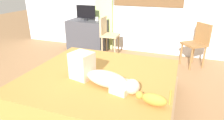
{
  "coord_description": "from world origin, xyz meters",
  "views": [
    {
      "loc": [
        1.04,
        -2.21,
        1.61
      ],
      "look_at": [
        0.17,
        0.17,
        0.59
      ],
      "focal_mm": 31.61,
      "sensor_mm": 36.0,
      "label": 1
    }
  ],
  "objects_px": {
    "desk": "(88,36)",
    "chair_spare": "(197,42)",
    "cat": "(153,99)",
    "tv_monitor": "(86,13)",
    "person_lying": "(100,75)",
    "cup": "(97,19)",
    "chair_by_desk": "(107,33)",
    "bed": "(100,89)"
  },
  "relations": [
    {
      "from": "desk",
      "to": "chair_spare",
      "type": "xyz_separation_m",
      "value": [
        2.46,
        -0.15,
        0.14
      ]
    },
    {
      "from": "cat",
      "to": "tv_monitor",
      "type": "height_order",
      "value": "tv_monitor"
    },
    {
      "from": "tv_monitor",
      "to": "person_lying",
      "type": "bearing_deg",
      "value": -59.59
    },
    {
      "from": "desk",
      "to": "person_lying",
      "type": "bearing_deg",
      "value": -59.97
    },
    {
      "from": "cup",
      "to": "chair_by_desk",
      "type": "xyz_separation_m",
      "value": [
        0.32,
        -0.15,
        -0.27
      ]
    },
    {
      "from": "desk",
      "to": "cup",
      "type": "bearing_deg",
      "value": 9.22
    },
    {
      "from": "bed",
      "to": "chair_by_desk",
      "type": "bearing_deg",
      "value": 108.37
    },
    {
      "from": "cat",
      "to": "person_lying",
      "type": "bearing_deg",
      "value": 160.43
    },
    {
      "from": "cat",
      "to": "tv_monitor",
      "type": "bearing_deg",
      "value": 128.75
    },
    {
      "from": "desk",
      "to": "cup",
      "type": "distance_m",
      "value": 0.48
    },
    {
      "from": "bed",
      "to": "desk",
      "type": "relative_size",
      "value": 2.22
    },
    {
      "from": "bed",
      "to": "chair_by_desk",
      "type": "height_order",
      "value": "chair_by_desk"
    },
    {
      "from": "cat",
      "to": "cup",
      "type": "height_order",
      "value": "cup"
    },
    {
      "from": "person_lying",
      "to": "chair_by_desk",
      "type": "xyz_separation_m",
      "value": [
        -0.73,
        2.13,
        -0.05
      ]
    },
    {
      "from": "bed",
      "to": "tv_monitor",
      "type": "relative_size",
      "value": 4.16
    },
    {
      "from": "bed",
      "to": "desk",
      "type": "height_order",
      "value": "desk"
    },
    {
      "from": "chair_spare",
      "to": "chair_by_desk",
      "type": "bearing_deg",
      "value": 178.86
    },
    {
      "from": "chair_by_desk",
      "to": "desk",
      "type": "bearing_deg",
      "value": 169.13
    },
    {
      "from": "cup",
      "to": "chair_spare",
      "type": "distance_m",
      "value": 2.25
    },
    {
      "from": "person_lying",
      "to": "chair_spare",
      "type": "xyz_separation_m",
      "value": [
        1.17,
        2.09,
        -0.05
      ]
    },
    {
      "from": "desk",
      "to": "chair_spare",
      "type": "height_order",
      "value": "chair_spare"
    },
    {
      "from": "cat",
      "to": "chair_spare",
      "type": "height_order",
      "value": "chair_spare"
    },
    {
      "from": "cup",
      "to": "chair_spare",
      "type": "relative_size",
      "value": 0.1
    },
    {
      "from": "desk",
      "to": "cup",
      "type": "relative_size",
      "value": 10.53
    },
    {
      "from": "chair_by_desk",
      "to": "person_lying",
      "type": "bearing_deg",
      "value": -70.98
    },
    {
      "from": "cat",
      "to": "tv_monitor",
      "type": "distance_m",
      "value": 3.2
    },
    {
      "from": "person_lying",
      "to": "cat",
      "type": "xyz_separation_m",
      "value": [
        0.67,
        -0.24,
        -0.05
      ]
    },
    {
      "from": "tv_monitor",
      "to": "cup",
      "type": "bearing_deg",
      "value": 8.52
    },
    {
      "from": "tv_monitor",
      "to": "bed",
      "type": "bearing_deg",
      "value": -59.01
    },
    {
      "from": "bed",
      "to": "chair_by_desk",
      "type": "distance_m",
      "value": 2.04
    },
    {
      "from": "cat",
      "to": "chair_spare",
      "type": "relative_size",
      "value": 0.42
    },
    {
      "from": "cat",
      "to": "desk",
      "type": "bearing_deg",
      "value": 128.47
    },
    {
      "from": "bed",
      "to": "cup",
      "type": "distance_m",
      "value": 2.34
    },
    {
      "from": "person_lying",
      "to": "chair_by_desk",
      "type": "relative_size",
      "value": 1.09
    },
    {
      "from": "person_lying",
      "to": "desk",
      "type": "xyz_separation_m",
      "value": [
        -1.29,
        2.23,
        -0.18
      ]
    },
    {
      "from": "desk",
      "to": "chair_by_desk",
      "type": "bearing_deg",
      "value": -10.87
    },
    {
      "from": "bed",
      "to": "cup",
      "type": "bearing_deg",
      "value": 114.87
    },
    {
      "from": "person_lying",
      "to": "tv_monitor",
      "type": "bearing_deg",
      "value": 120.41
    },
    {
      "from": "bed",
      "to": "person_lying",
      "type": "height_order",
      "value": "person_lying"
    },
    {
      "from": "tv_monitor",
      "to": "chair_spare",
      "type": "bearing_deg",
      "value": -3.35
    },
    {
      "from": "person_lying",
      "to": "bed",
      "type": "bearing_deg",
      "value": 114.55
    },
    {
      "from": "tv_monitor",
      "to": "cup",
      "type": "distance_m",
      "value": 0.3
    }
  ]
}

